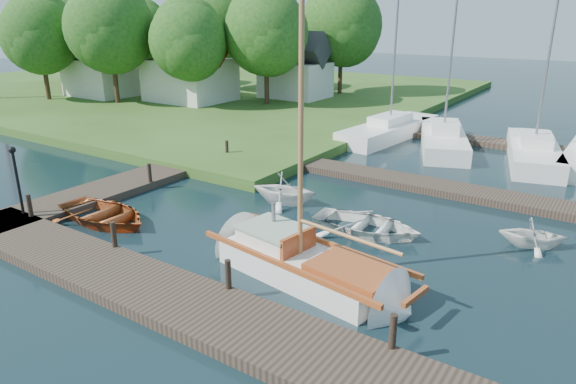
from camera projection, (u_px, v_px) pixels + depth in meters
The scene contains 31 objects.
ground at pixel (288, 224), 18.07m from camera, with size 160.00×160.00×0.00m, color black.
near_dock at pixel (160, 293), 13.31m from camera, with size 18.00×2.20×0.30m, color #30241B.
left_dock at pixel (169, 170), 23.80m from camera, with size 2.20×18.00×0.30m, color #30241B.
far_dock at pixel (410, 182), 22.07m from camera, with size 14.00×1.60×0.30m, color #30241B.
shore at pixel (175, 88), 49.98m from camera, with size 50.00×40.00×0.50m, color #334F1A.
mooring_post_0 at pixel (30, 205), 17.86m from camera, with size 0.16×0.16×0.80m, color black.
mooring_post_1 at pixel (114, 235), 15.49m from camera, with size 0.16×0.16×0.80m, color black.
mooring_post_2 at pixel (228, 274), 13.13m from camera, with size 0.16×0.16×0.80m, color black.
mooring_post_3 at pixel (393, 331), 10.76m from camera, with size 0.16×0.16×0.80m, color black.
mooring_post_4 at pixel (150, 173), 21.52m from camera, with size 0.16×0.16×0.80m, color black.
mooring_post_5 at pixel (227, 148), 25.45m from camera, with size 0.16×0.16×0.80m, color black.
lamp_post at pixel (16, 171), 17.74m from camera, with size 0.24×0.24×2.44m.
sailboat at pixel (310, 268), 14.21m from camera, with size 7.36×3.02×9.83m.
dinghy at pixel (104, 211), 18.13m from camera, with size 2.83×3.97×0.82m, color #903618.
tender_b at pixel (284, 187), 19.83m from camera, with size 2.22×2.57×1.35m, color white.
tender_c at pixel (366, 222), 17.23m from camera, with size 2.65×3.71×0.77m, color white.
tender_d at pixel (534, 231), 16.16m from camera, with size 1.73×2.01×1.06m, color white.
marina_boat_0 at pixel (390, 129), 30.48m from camera, with size 3.13×8.76×11.08m.
marina_boat_1 at pixel (443, 137), 28.35m from camera, with size 5.01×8.49×9.67m.
marina_boat_2 at pixel (534, 150), 25.57m from camera, with size 3.95×8.02×12.52m.
house_a at pixel (190, 69), 40.17m from camera, with size 6.30×5.00×6.29m.
house_b at pixel (103, 68), 42.87m from camera, with size 5.77×4.50×5.79m.
house_c at pixel (295, 71), 41.85m from camera, with size 5.25×4.00×5.28m.
tree_0 at pixel (40, 34), 39.91m from camera, with size 6.12×6.07×8.28m.
tree_1 at pixel (110, 27), 38.15m from camera, with size 6.70×6.70×9.20m.
tree_2 at pixel (189, 40), 36.84m from camera, with size 5.83×5.75×7.82m.
tree_3 at pixel (266, 31), 37.69m from camera, with size 6.41×6.38×8.74m.
tree_4 at pixel (219, 22), 44.86m from camera, with size 7.01×7.01×9.66m.
tree_5 at pixel (140, 32), 47.80m from camera, with size 6.00×5.94×8.10m.
tree_6 at pixel (63, 30), 47.74m from camera, with size 6.24×6.20×8.46m.
tree_7 at pixel (342, 24), 42.80m from camera, with size 6.83×6.83×9.38m.
Camera 1 is at (9.29, -13.88, 6.99)m, focal length 32.00 mm.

